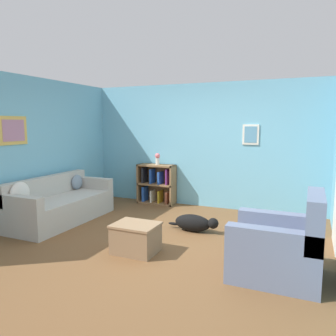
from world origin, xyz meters
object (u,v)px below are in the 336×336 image
Objects in this scene: bookshelf at (157,184)px; recliner_chair at (281,247)px; vase at (158,158)px; couch at (60,205)px; coffee_table at (136,237)px; dog at (195,223)px.

recliner_chair reaches higher than bookshelf.
couch is at bearing -118.72° from vase.
bookshelf is 2.84m from coffee_table.
vase is at bearing 61.28° from couch.
bookshelf is 3.88m from recliner_chair.
vase is (-0.93, 2.64, 0.80)m from coffee_table.
coffee_table is 0.68× the size of dog.
vase is at bearing 132.91° from dog.
bookshelf reaches higher than couch.
coffee_table is at bearing -70.67° from vase.
couch is at bearing 169.90° from recliner_chair.
bookshelf is at bearing 137.27° from recliner_chair.
dog is 2.20m from vase.
vase reaches higher than coffee_table.
coffee_table is (0.96, -2.66, -0.21)m from bookshelf.
dog is at bearing 141.89° from recliner_chair.
dog is at bearing -46.80° from bookshelf.
bookshelf is 0.59m from vase.
dog is (-1.43, 1.12, -0.21)m from recliner_chair.
couch is 2.30m from vase.
couch is 2.47m from dog.
dog is (1.41, -1.50, -0.28)m from bookshelf.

